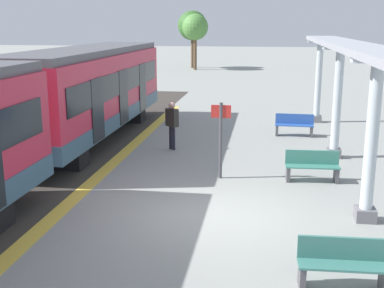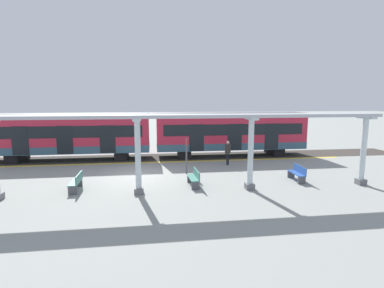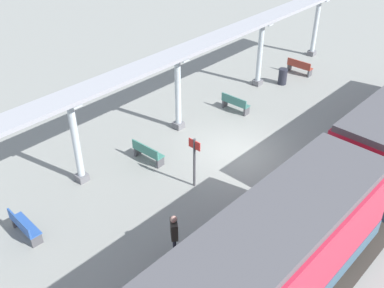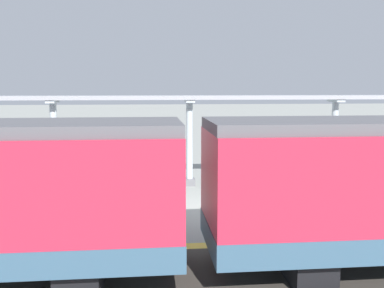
{
  "view_description": "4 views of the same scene",
  "coord_description": "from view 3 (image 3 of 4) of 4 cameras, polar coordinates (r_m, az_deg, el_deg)",
  "views": [
    {
      "loc": [
        1.08,
        -10.85,
        4.35
      ],
      "look_at": [
        -0.52,
        0.05,
        1.68
      ],
      "focal_mm": 46.69,
      "sensor_mm": 36.0,
      "label": 1
    },
    {
      "loc": [
        17.23,
        0.92,
        4.53
      ],
      "look_at": [
        -0.7,
        3.35,
        1.75
      ],
      "focal_mm": 27.24,
      "sensor_mm": 36.0,
      "label": 2
    },
    {
      "loc": [
        -9.68,
        13.36,
        11.32
      ],
      "look_at": [
        0.8,
        2.06,
        1.14
      ],
      "focal_mm": 42.5,
      "sensor_mm": 36.0,
      "label": 3
    },
    {
      "loc": [
        -14.57,
        1.88,
        4.2
      ],
      "look_at": [
        0.63,
        0.36,
        2.16
      ],
      "focal_mm": 40.35,
      "sensor_mm": 36.0,
      "label": 4
    }
  ],
  "objects": [
    {
      "name": "canopy_pillar_nearest",
      "position": [
        30.12,
        15.25,
        13.98
      ],
      "size": [
        1.1,
        0.44,
        3.66
      ],
      "color": "slate",
      "rests_on": "ground"
    },
    {
      "name": "bench_near_end",
      "position": [
        19.3,
        -5.62,
        -1.06
      ],
      "size": [
        1.52,
        0.5,
        0.86
      ],
      "color": "#3B7E6F",
      "rests_on": "ground"
    },
    {
      "name": "canopy_beam",
      "position": [
        20.22,
        -1.4,
        11.4
      ],
      "size": [
        1.2,
        24.82,
        0.16
      ],
      "primitive_type": "cube",
      "color": "#A8AAB2",
      "rests_on": "canopy_pillar_nearest"
    },
    {
      "name": "canopy_pillar_second",
      "position": [
        25.35,
        8.52,
        11.14
      ],
      "size": [
        1.1,
        0.44,
        3.66
      ],
      "color": "slate",
      "rests_on": "ground"
    },
    {
      "name": "canopy_pillar_third",
      "position": [
        20.85,
        -1.77,
        6.42
      ],
      "size": [
        1.1,
        0.44,
        3.66
      ],
      "color": "slate",
      "rests_on": "ground"
    },
    {
      "name": "trash_bin",
      "position": [
        26.25,
        11.31,
        8.31
      ],
      "size": [
        0.48,
        0.48,
        0.91
      ],
      "primitive_type": "cylinder",
      "color": "#262833",
      "rests_on": "ground"
    },
    {
      "name": "bench_far_end",
      "position": [
        23.04,
        5.42,
        5.1
      ],
      "size": [
        1.51,
        0.49,
        0.86
      ],
      "color": "#3B766C",
      "rests_on": "ground"
    },
    {
      "name": "bench_mid_platform",
      "position": [
        16.76,
        -20.38,
        -9.64
      ],
      "size": [
        1.52,
        0.5,
        0.86
      ],
      "color": "#2C56A7",
      "rests_on": "ground"
    },
    {
      "name": "platform_info_sign",
      "position": [
        17.33,
        0.31,
        -1.79
      ],
      "size": [
        0.56,
        0.1,
        2.2
      ],
      "color": "#4C4C51",
      "rests_on": "ground"
    },
    {
      "name": "ground_plane",
      "position": [
        20.01,
        5.72,
        -1.21
      ],
      "size": [
        176.0,
        176.0,
        0.0
      ],
      "primitive_type": "plane",
      "color": "gray"
    },
    {
      "name": "passenger_waiting_near_edge",
      "position": [
        14.7,
        -2.26,
        -10.89
      ],
      "size": [
        0.51,
        0.48,
        1.68
      ],
      "color": "black",
      "rests_on": "ground"
    },
    {
      "name": "bench_extra_slot",
      "position": [
        27.72,
        13.33,
        9.41
      ],
      "size": [
        1.52,
        0.5,
        0.86
      ],
      "color": "#9B372A",
      "rests_on": "ground"
    },
    {
      "name": "canopy_pillar_fourth",
      "position": [
        17.86,
        -14.36,
        0.26
      ],
      "size": [
        1.1,
        0.44,
        3.66
      ],
      "color": "slate",
      "rests_on": "ground"
    },
    {
      "name": "trackbed",
      "position": [
        18.01,
        19.65,
        -7.88
      ],
      "size": [
        3.2,
        42.66,
        0.01
      ],
      "primitive_type": "cube",
      "color": "#38332D",
      "rests_on": "ground"
    },
    {
      "name": "tactile_edge_strip",
      "position": [
        18.52,
        14.69,
        -5.55
      ],
      "size": [
        0.42,
        30.66,
        0.01
      ],
      "primitive_type": "cube",
      "color": "gold",
      "rests_on": "ground"
    }
  ]
}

